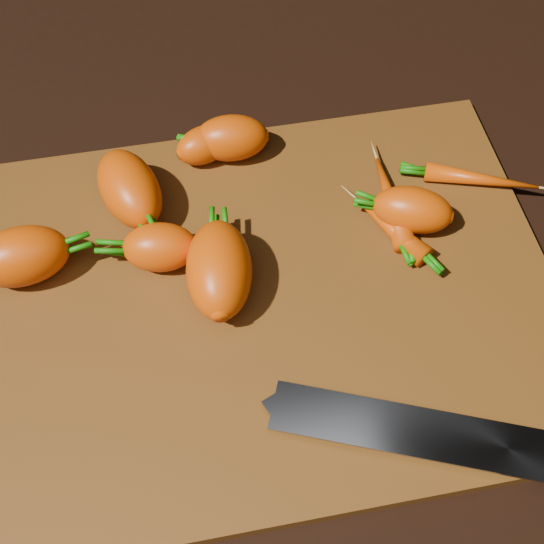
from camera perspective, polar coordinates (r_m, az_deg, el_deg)
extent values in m
cube|color=black|center=(0.68, 0.16, -2.32)|extent=(2.00, 2.00, 0.01)
cube|color=#56300D|center=(0.67, 0.16, -1.83)|extent=(0.50, 0.40, 0.01)
ellipsoid|color=#DC4400|center=(0.69, -18.31, 1.13)|extent=(0.09, 0.06, 0.05)
ellipsoid|color=#DC4400|center=(0.68, -8.44, 1.86)|extent=(0.07, 0.05, 0.04)
ellipsoid|color=#DC4400|center=(0.72, -10.68, 6.18)|extent=(0.08, 0.10, 0.05)
ellipsoid|color=#DC4400|center=(0.65, -4.01, 0.19)|extent=(0.07, 0.10, 0.06)
ellipsoid|color=#DC4400|center=(0.75, -3.09, 10.04)|extent=(0.08, 0.05, 0.05)
ellipsoid|color=#DC4400|center=(0.76, -5.14, 9.52)|extent=(0.07, 0.05, 0.04)
ellipsoid|color=#DC4400|center=(0.71, 10.54, 4.62)|extent=(0.09, 0.07, 0.04)
ellipsoid|color=#DC4400|center=(0.72, 8.93, 5.30)|extent=(0.02, 0.11, 0.02)
ellipsoid|color=#DC4400|center=(0.76, 15.50, 6.74)|extent=(0.11, 0.06, 0.02)
ellipsoid|color=#DC4400|center=(0.70, 8.96, 3.25)|extent=(0.06, 0.09, 0.02)
cube|color=gray|center=(0.61, 0.07, -9.94)|extent=(0.23, 0.13, 0.00)
cube|color=gray|center=(0.61, 11.64, -11.85)|extent=(0.03, 0.04, 0.02)
cube|color=black|center=(0.62, 18.38, -12.74)|extent=(0.13, 0.07, 0.02)
cylinder|color=#B2B2B7|center=(0.61, 16.78, -12.19)|extent=(0.01, 0.01, 0.00)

